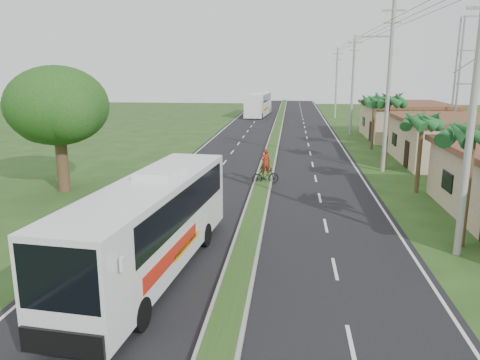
# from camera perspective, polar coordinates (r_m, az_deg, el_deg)

# --- Properties ---
(ground) EXTENTS (180.00, 180.00, 0.00)m
(ground) POSITION_cam_1_polar(r_m,az_deg,el_deg) (18.07, 0.19, -10.32)
(ground) COLOR #234318
(ground) RESTS_ON ground
(road_asphalt) EXTENTS (14.00, 160.00, 0.02)m
(road_asphalt) POSITION_cam_1_polar(r_m,az_deg,el_deg) (37.22, 3.45, 2.02)
(road_asphalt) COLOR black
(road_asphalt) RESTS_ON ground
(median_strip) EXTENTS (1.20, 160.00, 0.18)m
(median_strip) POSITION_cam_1_polar(r_m,az_deg,el_deg) (37.21, 3.45, 2.16)
(median_strip) COLOR gray
(median_strip) RESTS_ON ground
(lane_edge_left) EXTENTS (0.12, 160.00, 0.01)m
(lane_edge_left) POSITION_cam_1_polar(r_m,az_deg,el_deg) (38.13, -6.67, 2.21)
(lane_edge_left) COLOR silver
(lane_edge_left) RESTS_ON ground
(lane_edge_right) EXTENTS (0.12, 160.00, 0.01)m
(lane_edge_right) POSITION_cam_1_polar(r_m,az_deg,el_deg) (37.51, 13.72, 1.74)
(lane_edge_right) COLOR silver
(lane_edge_right) RESTS_ON ground
(shop_mid) EXTENTS (7.60, 10.60, 3.67)m
(shop_mid) POSITION_cam_1_polar(r_m,az_deg,el_deg) (40.74, 23.77, 4.53)
(shop_mid) COLOR tan
(shop_mid) RESTS_ON ground
(shop_far) EXTENTS (8.60, 11.60, 3.82)m
(shop_far) POSITION_cam_1_polar(r_m,az_deg,el_deg) (54.15, 19.44, 6.86)
(shop_far) COLOR tan
(shop_far) RESTS_ON ground
(palm_verge_a) EXTENTS (2.40, 2.40, 5.45)m
(palm_verge_a) POSITION_cam_1_polar(r_m,az_deg,el_deg) (20.93, 26.59, 5.03)
(palm_verge_a) COLOR #473321
(palm_verge_a) RESTS_ON ground
(palm_verge_b) EXTENTS (2.40, 2.40, 5.05)m
(palm_verge_b) POSITION_cam_1_polar(r_m,az_deg,el_deg) (29.63, 21.35, 6.78)
(palm_verge_b) COLOR #473321
(palm_verge_b) RESTS_ON ground
(palm_verge_c) EXTENTS (2.40, 2.40, 5.85)m
(palm_verge_c) POSITION_cam_1_polar(r_m,az_deg,el_deg) (36.23, 17.71, 9.28)
(palm_verge_c) COLOR #473321
(palm_verge_c) RESTS_ON ground
(palm_verge_d) EXTENTS (2.40, 2.40, 5.25)m
(palm_verge_d) POSITION_cam_1_polar(r_m,az_deg,el_deg) (45.19, 16.08, 9.32)
(palm_verge_d) COLOR #473321
(palm_verge_d) RESTS_ON ground
(shade_tree) EXTENTS (6.30, 6.00, 7.54)m
(shade_tree) POSITION_cam_1_polar(r_m,az_deg,el_deg) (29.98, -21.53, 8.12)
(shade_tree) COLOR #473321
(shade_tree) RESTS_ON ground
(utility_pole_a) EXTENTS (1.60, 0.28, 11.00)m
(utility_pole_a) POSITION_cam_1_polar(r_m,az_deg,el_deg) (19.74, 26.48, 7.36)
(utility_pole_a) COLOR gray
(utility_pole_a) RESTS_ON ground
(utility_pole_b) EXTENTS (3.20, 0.28, 12.00)m
(utility_pole_b) POSITION_cam_1_polar(r_m,az_deg,el_deg) (35.14, 17.62, 11.04)
(utility_pole_b) COLOR gray
(utility_pole_b) RESTS_ON ground
(utility_pole_c) EXTENTS (1.60, 0.28, 11.00)m
(utility_pole_c) POSITION_cam_1_polar(r_m,az_deg,el_deg) (54.92, 13.58, 11.24)
(utility_pole_c) COLOR gray
(utility_pole_c) RESTS_ON ground
(utility_pole_d) EXTENTS (1.60, 0.28, 10.50)m
(utility_pole_d) POSITION_cam_1_polar(r_m,az_deg,el_deg) (74.81, 11.67, 11.56)
(utility_pole_d) COLOR gray
(utility_pole_d) RESTS_ON ground
(coach_bus_main) EXTENTS (3.47, 11.62, 3.70)m
(coach_bus_main) POSITION_cam_1_polar(r_m,az_deg,el_deg) (16.93, -10.70, -4.84)
(coach_bus_main) COLOR white
(coach_bus_main) RESTS_ON ground
(coach_bus_far) EXTENTS (3.63, 12.62, 3.63)m
(coach_bus_far) POSITION_cam_1_polar(r_m,az_deg,el_deg) (76.95, 2.28, 9.35)
(coach_bus_far) COLOR white
(coach_bus_far) RESTS_ON ground
(motorcyclist) EXTENTS (1.85, 1.02, 2.32)m
(motorcyclist) POSITION_cam_1_polar(r_m,az_deg,el_deg) (30.33, 3.11, 1.05)
(motorcyclist) COLOR black
(motorcyclist) RESTS_ON ground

